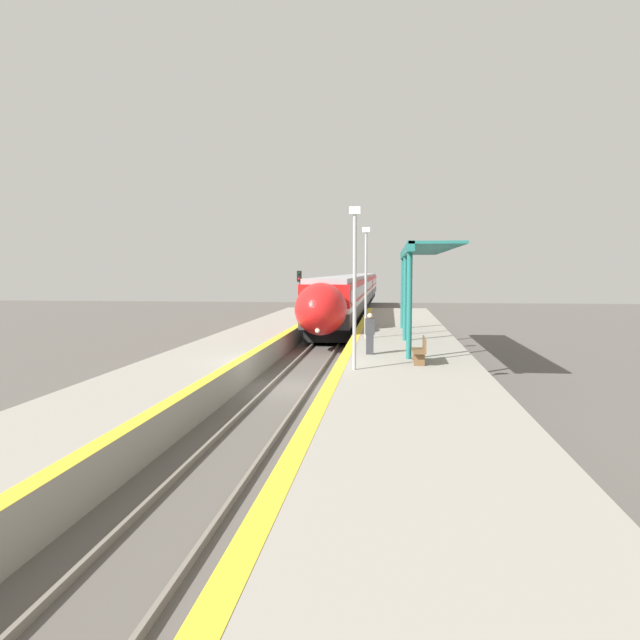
# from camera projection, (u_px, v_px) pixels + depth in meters

# --- Properties ---
(ground_plane) EXTENTS (120.00, 120.00, 0.00)m
(ground_plane) POSITION_uv_depth(u_px,v_px,m) (291.00, 388.00, 22.29)
(ground_plane) COLOR #56514C
(rail_left) EXTENTS (0.08, 90.00, 0.15)m
(rail_left) POSITION_uv_depth(u_px,v_px,m) (271.00, 385.00, 22.36)
(rail_left) COLOR slate
(rail_left) RESTS_ON ground_plane
(rail_right) EXTENTS (0.08, 90.00, 0.15)m
(rail_right) POSITION_uv_depth(u_px,v_px,m) (311.00, 386.00, 22.20)
(rail_right) COLOR slate
(rail_right) RESTS_ON ground_plane
(train) EXTENTS (2.81, 69.57, 3.74)m
(train) POSITION_uv_depth(u_px,v_px,m) (356.00, 290.00, 64.44)
(train) COLOR black
(train) RESTS_ON ground_plane
(platform_right) EXTENTS (4.98, 64.00, 0.97)m
(platform_right) POSITION_uv_depth(u_px,v_px,m) (407.00, 376.00, 21.79)
(platform_right) COLOR gray
(platform_right) RESTS_ON ground_plane
(platform_left) EXTENTS (3.68, 64.00, 0.97)m
(platform_left) POSITION_uv_depth(u_px,v_px,m) (196.00, 372.00, 22.63)
(platform_left) COLOR gray
(platform_left) RESTS_ON ground_plane
(platform_bench) EXTENTS (0.44, 1.74, 0.89)m
(platform_bench) POSITION_uv_depth(u_px,v_px,m) (421.00, 349.00, 21.63)
(platform_bench) COLOR brown
(platform_bench) RESTS_ON platform_right
(person_waiting) EXTENTS (0.36, 0.22, 1.59)m
(person_waiting) POSITION_uv_depth(u_px,v_px,m) (370.00, 333.00, 23.90)
(person_waiting) COLOR #333338
(person_waiting) RESTS_ON platform_right
(railway_signal) EXTENTS (0.28, 0.28, 4.17)m
(railway_signal) POSITION_uv_depth(u_px,v_px,m) (299.00, 296.00, 39.98)
(railway_signal) COLOR #59595E
(railway_signal) RESTS_ON ground_plane
(lamppost_near) EXTENTS (0.36, 0.20, 5.24)m
(lamppost_near) POSITION_uv_depth(u_px,v_px,m) (355.00, 277.00, 20.01)
(lamppost_near) COLOR #9E9EA3
(lamppost_near) RESTS_ON platform_right
(lamppost_mid) EXTENTS (0.36, 0.20, 5.24)m
(lamppost_mid) POSITION_uv_depth(u_px,v_px,m) (366.00, 275.00, 29.44)
(lamppost_mid) COLOR #9E9EA3
(lamppost_mid) RESTS_ON platform_right
(station_canopy) EXTENTS (2.02, 15.17, 4.22)m
(station_canopy) POSITION_uv_depth(u_px,v_px,m) (418.00, 255.00, 28.39)
(station_canopy) COLOR #1E6B66
(station_canopy) RESTS_ON platform_right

